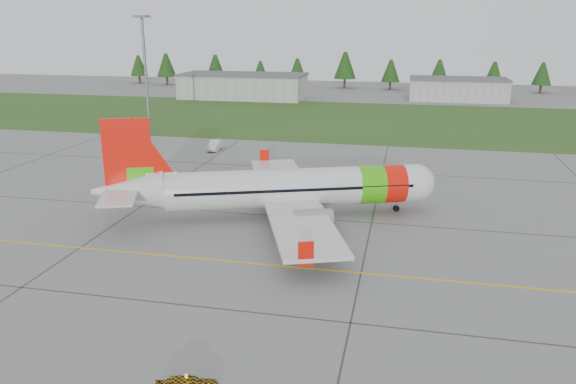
# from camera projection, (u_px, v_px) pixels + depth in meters

# --- Properties ---
(ground) EXTENTS (320.00, 320.00, 0.00)m
(ground) POSITION_uv_depth(u_px,v_px,m) (209.00, 308.00, 39.53)
(ground) COLOR gray
(ground) RESTS_ON ground
(aircraft) EXTENTS (33.58, 31.91, 10.59)m
(aircraft) POSITION_uv_depth(u_px,v_px,m) (286.00, 188.00, 57.23)
(aircraft) COLOR silver
(aircraft) RESTS_ON ground
(follow_me_car) EXTENTS (1.53, 1.67, 3.43)m
(follow_me_car) POSITION_uv_depth(u_px,v_px,m) (186.00, 369.00, 29.69)
(follow_me_car) COLOR #CF990B
(follow_me_car) RESTS_ON ground
(service_van) EXTENTS (1.67, 1.58, 4.69)m
(service_van) POSITION_uv_depth(u_px,v_px,m) (215.00, 135.00, 87.62)
(service_van) COLOR silver
(service_van) RESTS_ON ground
(grass_strip) EXTENTS (320.00, 50.00, 0.03)m
(grass_strip) POSITION_uv_depth(u_px,v_px,m) (344.00, 119.00, 116.24)
(grass_strip) COLOR #30561E
(grass_strip) RESTS_ON ground
(taxi_guideline) EXTENTS (120.00, 0.25, 0.02)m
(taxi_guideline) POSITION_uv_depth(u_px,v_px,m) (241.00, 262.00, 47.01)
(taxi_guideline) COLOR gold
(taxi_guideline) RESTS_ON ground
(hangar_west) EXTENTS (32.00, 14.00, 6.00)m
(hangar_west) POSITION_uv_depth(u_px,v_px,m) (243.00, 87.00, 147.60)
(hangar_west) COLOR #A8A8A3
(hangar_west) RESTS_ON ground
(hangar_east) EXTENTS (24.00, 12.00, 5.20)m
(hangar_east) POSITION_uv_depth(u_px,v_px,m) (458.00, 90.00, 144.13)
(hangar_east) COLOR #A8A8A3
(hangar_east) RESTS_ON ground
(floodlight_mast) EXTENTS (0.50, 0.50, 20.00)m
(floodlight_mast) POSITION_uv_depth(u_px,v_px,m) (146.00, 78.00, 97.33)
(floodlight_mast) COLOR slate
(floodlight_mast) RESTS_ON ground
(treeline) EXTENTS (160.00, 8.00, 10.00)m
(treeline) POSITION_uv_depth(u_px,v_px,m) (367.00, 72.00, 167.17)
(treeline) COLOR #1C3F14
(treeline) RESTS_ON ground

